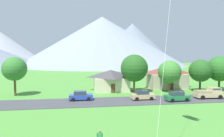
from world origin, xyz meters
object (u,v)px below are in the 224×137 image
Objects in this scene: parked_car_tan_east_end at (142,95)px; pickup_truck_sand_east_side at (209,93)px; tree_near_left at (134,68)px; tree_left_of_center at (14,69)px; house_leftmost at (111,80)px; tree_right_of_center at (200,71)px; tree_center at (220,69)px; tree_near_right at (169,72)px; parked_car_green_west_end at (177,96)px; house_left_center at (166,76)px; parked_car_blue_mid_east at (81,96)px.

parked_car_tan_east_end is 0.80× the size of pickup_truck_sand_east_side.
tree_left_of_center is at bearing -179.75° from tree_near_left.
house_leftmost is 1.16× the size of tree_right_of_center.
tree_near_left is at bearing -37.59° from house_leftmost.
tree_left_of_center is 1.84× the size of parked_car_tan_east_end.
tree_left_of_center is 0.98× the size of tree_center.
house_leftmost is at bearing 145.48° from pickup_truck_sand_east_side.
tree_left_of_center is at bearing 167.74° from pickup_truck_sand_east_side.
tree_near_right is at bearing -178.10° from tree_center.
tree_near_right is at bearing 122.87° from pickup_truck_sand_east_side.
parked_car_green_west_end is at bearing -105.51° from tree_near_right.
pickup_truck_sand_east_side is (-2.24, -6.63, -3.65)m from tree_right_of_center.
house_left_center is at bearing 102.79° from pickup_truck_sand_east_side.
tree_near_left reaches higher than parked_car_blue_mid_east.
tree_right_of_center is 1.70× the size of parked_car_tan_east_end.
tree_center is (44.48, -0.37, -0.37)m from tree_left_of_center.
parked_car_blue_mid_east is at bearing -151.34° from tree_near_left.
pickup_truck_sand_east_side is (4.67, -7.23, -3.41)m from tree_near_right.
tree_center is at bearing 31.38° from parked_car_green_west_end.
pickup_truck_sand_east_side reaches higher than parked_car_blue_mid_east.
parked_car_tan_east_end is (4.29, -11.03, -1.59)m from house_leftmost.
house_left_center is 1.20× the size of tree_center.
house_left_center is 1.80× the size of pickup_truck_sand_east_side.
house_left_center is 1.15× the size of tree_near_left.
tree_near_left reaches higher than house_leftmost.
tree_near_left is at bearing 119.46° from parked_car_green_west_end.
tree_left_of_center is at bearing 163.08° from parked_car_tan_east_end.
parked_car_green_west_end is 1.01× the size of parked_car_blue_mid_east.
parked_car_green_west_end is at bearing -52.50° from house_leftmost.
parked_car_green_west_end and parked_car_tan_east_end have the same top height.
parked_car_green_west_end is (-9.27, -7.93, -3.84)m from tree_right_of_center.
tree_near_right is at bearing -6.59° from tree_near_left.
pickup_truck_sand_east_side is at bearing -57.13° from tree_near_right.
tree_center is (10.55, -5.28, 2.17)m from house_left_center.
pickup_truck_sand_east_side is (23.86, -1.83, 0.19)m from parked_car_blue_mid_east.
tree_near_right reaches higher than parked_car_green_west_end.
tree_near_right is 1.33× the size of pickup_truck_sand_east_side.
tree_right_of_center is 1.69× the size of parked_car_blue_mid_east.
tree_near_right is 1.65× the size of parked_car_blue_mid_east.
tree_right_of_center is (-5.38, -1.01, -0.33)m from tree_center.
parked_car_green_west_end is 7.16m from pickup_truck_sand_east_side.
tree_left_of_center is at bearing 178.61° from tree_near_right.
parked_car_green_west_end is at bearing -106.10° from house_left_center.
house_leftmost is at bearing 142.41° from tree_near_left.
tree_center is at bearing 10.45° from parked_car_blue_mid_east.
house_left_center is 14.94m from parked_car_green_west_end.
house_leftmost is at bearing 127.50° from parked_car_green_west_end.
house_leftmost is 20.04m from tree_right_of_center.
pickup_truck_sand_east_side reaches higher than parked_car_tan_east_end.
pickup_truck_sand_east_side is at bearing -33.29° from tree_near_left.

